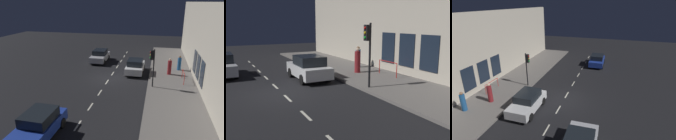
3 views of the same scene
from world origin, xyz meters
TOP-DOWN VIEW (x-y plane):
  - ground_plane at (0.00, 0.00)m, footprint 60.00×60.00m
  - sidewalk at (6.25, 0.00)m, footprint 4.50×32.00m
  - building_facade at (8.80, 0.00)m, footprint 0.65×32.00m
  - lane_centre_line at (0.00, -1.00)m, footprint 0.12×27.20m
  - traffic_light at (4.32, -1.54)m, footprint 0.46×0.32m
  - parked_car_0 at (-1.73, -10.35)m, footprint 1.93×3.90m
  - parked_car_1 at (2.39, 2.35)m, footprint 1.92×3.88m
  - parked_car_2 at (-2.69, 5.98)m, footprint 1.99×4.13m
  - pedestrian_0 at (7.21, 4.09)m, footprint 0.50×0.50m
  - pedestrian_1 at (6.07, 2.31)m, footprint 0.42×0.42m
  - red_railing at (7.32, 0.48)m, footprint 0.05×1.87m

SIDE VIEW (x-z plane):
  - ground_plane at x=0.00m, z-range 0.00..0.00m
  - lane_centre_line at x=0.00m, z-range 0.00..0.01m
  - sidewalk at x=6.25m, z-range 0.00..0.15m
  - parked_car_1 at x=2.39m, z-range 0.00..1.58m
  - parked_car_0 at x=-1.73m, z-range 0.00..1.58m
  - parked_car_2 at x=-2.69m, z-range 0.00..1.58m
  - red_railing at x=7.32m, z-range 0.37..1.34m
  - pedestrian_0 at x=7.21m, z-range 0.08..1.75m
  - pedestrian_1 at x=6.07m, z-range 0.08..1.84m
  - traffic_light at x=4.32m, z-range 0.93..4.44m
  - building_facade at x=8.80m, z-range -0.01..7.58m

